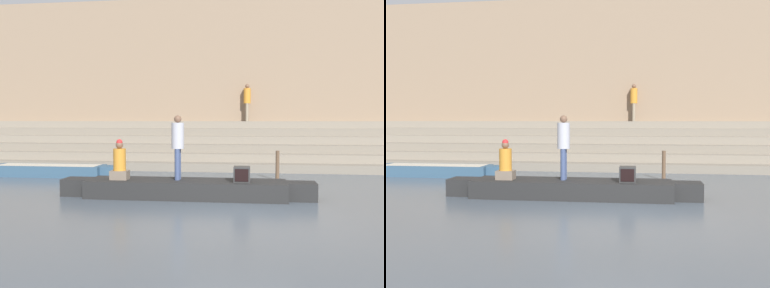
{
  "view_description": "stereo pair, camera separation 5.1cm",
  "coord_description": "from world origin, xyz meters",
  "views": [
    {
      "loc": [
        0.32,
        -9.43,
        2.09
      ],
      "look_at": [
        -1.44,
        3.53,
        1.36
      ],
      "focal_mm": 42.0,
      "sensor_mm": 36.0,
      "label": 1
    },
    {
      "loc": [
        0.37,
        -9.42,
        2.09
      ],
      "look_at": [
        -1.44,
        3.53,
        1.36
      ],
      "focal_mm": 42.0,
      "sensor_mm": 36.0,
      "label": 2
    }
  ],
  "objects": [
    {
      "name": "person_rowing",
      "position": [
        -3.23,
        2.22,
        0.9
      ],
      "size": [
        0.47,
        0.37,
        1.09
      ],
      "rotation": [
        0.0,
        0.0,
        0.09
      ],
      "color": "#756656",
      "rests_on": "rowboat_main"
    },
    {
      "name": "moored_boat_shore",
      "position": [
        -7.1,
        6.11,
        0.22
      ],
      "size": [
        5.23,
        1.08,
        0.41
      ],
      "rotation": [
        0.0,
        0.0,
        -0.09
      ],
      "color": "#33516B",
      "rests_on": "ground"
    },
    {
      "name": "tv_set",
      "position": [
        0.05,
        2.19,
        0.67
      ],
      "size": [
        0.42,
        0.46,
        0.4
      ],
      "rotation": [
        0.0,
        0.0,
        -0.03
      ],
      "color": "#2D2D2D",
      "rests_on": "rowboat_main"
    },
    {
      "name": "person_on_steps",
      "position": [
        0.04,
        12.25,
        3.02
      ],
      "size": [
        0.33,
        0.33,
        1.78
      ],
      "rotation": [
        0.0,
        0.0,
        6.03
      ],
      "color": "gray",
      "rests_on": "ghat_steps"
    },
    {
      "name": "mooring_post",
      "position": [
        1.16,
        6.04,
        0.51
      ],
      "size": [
        0.13,
        0.13,
        1.02
      ],
      "primitive_type": "cylinder",
      "color": "brown",
      "rests_on": "ground"
    },
    {
      "name": "ground_plane",
      "position": [
        0.0,
        0.0,
        0.0
      ],
      "size": [
        120.0,
        120.0,
        0.0
      ],
      "primitive_type": "plane",
      "color": "#4C5660"
    },
    {
      "name": "ghat_steps",
      "position": [
        0.0,
        10.98,
        0.72
      ],
      "size": [
        36.0,
        4.57,
        1.99
      ],
      "color": "gray",
      "rests_on": "ground"
    },
    {
      "name": "back_wall",
      "position": [
        0.0,
        13.22,
        3.99
      ],
      "size": [
        34.2,
        1.28,
        8.03
      ],
      "color": "#937A60",
      "rests_on": "ground"
    },
    {
      "name": "person_standing",
      "position": [
        -1.67,
        2.41,
        1.46
      ],
      "size": [
        0.34,
        0.34,
        1.73
      ],
      "rotation": [
        0.0,
        0.0,
        0.08
      ],
      "color": "#3D4C75",
      "rests_on": "rowboat_main"
    },
    {
      "name": "rowboat_main",
      "position": [
        -1.44,
        2.33,
        0.25
      ],
      "size": [
        6.78,
        1.41,
        0.46
      ],
      "rotation": [
        0.0,
        0.0,
        0.06
      ],
      "color": "black",
      "rests_on": "ground"
    }
  ]
}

